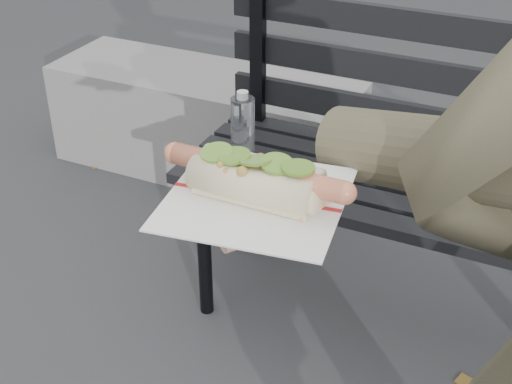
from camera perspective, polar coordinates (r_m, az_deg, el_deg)
park_bench at (r=1.90m, az=16.69°, el=1.73°), size 1.50×0.44×0.88m
concrete_block at (r=2.81m, az=-4.07°, el=5.56°), size 1.20×0.40×0.40m
held_hotdog at (r=0.77m, az=16.17°, el=1.19°), size 0.64×0.32×0.20m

